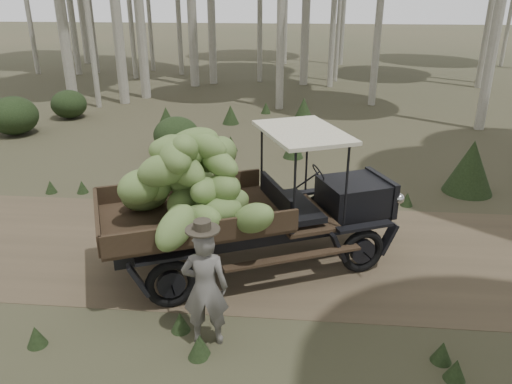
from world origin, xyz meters
TOP-DOWN VIEW (x-y plane):
  - ground at (0.00, 0.00)m, footprint 120.00×120.00m
  - dirt_track at (0.00, 0.00)m, footprint 70.00×4.00m
  - banana_truck at (0.21, -0.76)m, footprint 5.22×3.60m
  - farmer at (0.33, -2.55)m, footprint 0.64×0.48m
  - undergrowth at (-1.00, 0.65)m, footprint 23.14×22.83m

SIDE VIEW (x-z plane):
  - ground at x=0.00m, z-range 0.00..0.00m
  - dirt_track at x=0.00m, z-range 0.00..0.01m
  - undergrowth at x=-1.00m, z-range -0.14..1.25m
  - farmer at x=0.33m, z-range -0.05..1.76m
  - banana_truck at x=0.21m, z-range 0.20..2.79m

